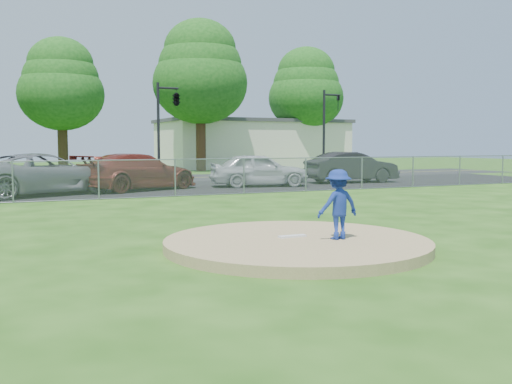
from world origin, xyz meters
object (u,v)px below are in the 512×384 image
traffic_signal_center (174,100)px  parked_car_gray (44,174)px  pitcher (338,204)px  traffic_signal_right (327,125)px  tree_center (61,84)px  parked_car_charcoal (351,167)px  tree_right (200,72)px  tree_far_right (306,88)px  parked_car_darkred (138,172)px  parked_car_pearl (259,170)px  commercial_building (252,143)px

traffic_signal_center → parked_car_gray: size_ratio=0.90×
traffic_signal_center → pitcher: bearing=-98.2°
traffic_signal_right → pitcher: 26.26m
tree_center → parked_car_charcoal: bearing=-53.7°
tree_center → pitcher: bearing=-87.1°
pitcher → parked_car_gray: size_ratio=0.23×
tree_right → traffic_signal_right: size_ratio=2.08×
parked_car_gray → tree_far_right: bearing=-71.5°
parked_car_charcoal → parked_car_darkred: bearing=95.2°
parked_car_gray → parked_car_darkred: 4.17m
pitcher → parked_car_gray: 16.10m
traffic_signal_right → parked_car_pearl: size_ratio=1.15×
tree_center → parked_car_darkred: tree_center is taller
tree_far_right → traffic_signal_center: bearing=-141.0°
tree_far_right → parked_car_gray: 31.59m
tree_center → pitcher: size_ratio=6.96×
commercial_building → traffic_signal_right: size_ratio=2.93×
tree_far_right → parked_car_gray: (-23.72, -19.92, -6.19)m
parked_car_pearl → tree_right: bearing=2.0°
traffic_signal_center → pitcher: size_ratio=3.96×
commercial_building → traffic_signal_center: 20.17m
tree_center → traffic_signal_right: bearing=-38.2°
commercial_building → pitcher: (-15.27, -38.39, -1.25)m
parked_car_gray → parked_car_charcoal: (15.89, 0.99, -0.03)m
tree_center → traffic_signal_right: 19.64m
parked_car_gray → parked_car_darkred: (4.10, 0.73, -0.02)m
traffic_signal_center → parked_car_darkred: size_ratio=0.97×
traffic_signal_right → commercial_building: bearing=83.7°
parked_car_darkred → tree_center: bearing=-18.8°
tree_far_right → parked_car_charcoal: tree_far_right is taller
traffic_signal_right → parked_car_gray: (-17.96, -6.92, -2.49)m
commercial_building → tree_far_right: tree_far_right is taller
tree_far_right → traffic_signal_center: size_ratio=1.92×
pitcher → parked_car_pearl: (5.65, 15.99, -0.07)m
tree_right → pitcher: (-8.27, -32.39, -6.74)m
commercial_building → traffic_signal_center: traffic_signal_center is taller
tree_far_right → traffic_signal_right: 14.69m
parked_car_charcoal → tree_center: bearing=40.3°
parked_car_gray → parked_car_charcoal: 15.92m
pitcher → parked_car_darkred: (-0.35, 16.20, -0.06)m
pitcher → parked_car_charcoal: (11.44, 16.45, -0.06)m
tree_center → traffic_signal_center: tree_center is taller
commercial_building → pitcher: commercial_building is taller
pitcher → tree_far_right: bearing=-120.4°
parked_car_gray → tree_right: bearing=-58.5°
commercial_building → parked_car_gray: (-19.72, -22.92, -1.29)m
commercial_building → parked_car_charcoal: (-3.83, -21.93, -1.31)m
parked_car_charcoal → tree_far_right: bearing=-18.5°
tree_center → parked_car_gray: size_ratio=1.59×
pitcher → parked_car_charcoal: bearing=-126.6°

